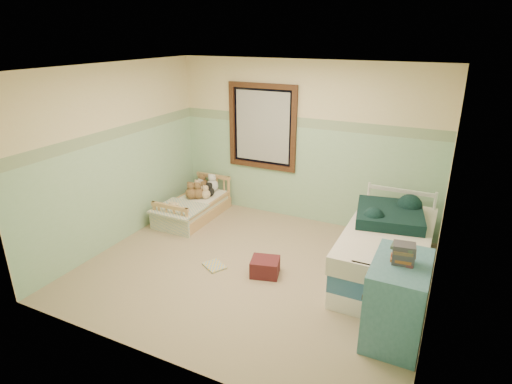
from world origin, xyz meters
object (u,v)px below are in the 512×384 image
at_px(toddler_bed_frame, 194,212).
at_px(plush_floor_tan, 175,217).
at_px(twin_bed_frame, 384,270).
at_px(red_pillow, 265,267).
at_px(dresser, 397,300).
at_px(plush_floor_cream, 172,215).
at_px(floor_book, 214,266).

relative_size(toddler_bed_frame, plush_floor_tan, 5.16).
xyz_separation_m(toddler_bed_frame, twin_bed_frame, (3.14, -0.51, 0.03)).
bearing_deg(red_pillow, dresser, -15.94).
bearing_deg(plush_floor_cream, red_pillow, -21.54).
xyz_separation_m(plush_floor_cream, twin_bed_frame, (3.36, -0.21, -0.01)).
bearing_deg(red_pillow, floor_book, -169.72).
relative_size(plush_floor_cream, red_pillow, 0.67).
relative_size(twin_bed_frame, floor_book, 6.45).
relative_size(toddler_bed_frame, red_pillow, 3.82).
xyz_separation_m(toddler_bed_frame, plush_floor_cream, (-0.22, -0.30, 0.03)).
height_order(plush_floor_tan, floor_book, plush_floor_tan).
distance_m(plush_floor_cream, twin_bed_frame, 3.37).
bearing_deg(plush_floor_tan, plush_floor_cream, 144.08).
relative_size(plush_floor_cream, plush_floor_tan, 0.91).
height_order(plush_floor_tan, red_pillow, plush_floor_tan).
height_order(toddler_bed_frame, dresser, dresser).
height_order(toddler_bed_frame, plush_floor_cream, plush_floor_cream).
bearing_deg(floor_book, plush_floor_cream, 175.25).
relative_size(dresser, red_pillow, 2.44).
height_order(toddler_bed_frame, floor_book, toddler_bed_frame).
xyz_separation_m(dresser, floor_book, (-2.30, 0.34, -0.41)).
bearing_deg(plush_floor_tan, dresser, -18.53).
distance_m(plush_floor_tan, dresser, 3.74).
distance_m(plush_floor_cream, red_pillow, 2.16).
height_order(dresser, red_pillow, dresser).
relative_size(plush_floor_cream, dresser, 0.28).
bearing_deg(plush_floor_cream, twin_bed_frame, -3.64).
relative_size(plush_floor_tan, floor_book, 0.89).
height_order(dresser, floor_book, dresser).
bearing_deg(twin_bed_frame, dresser, -75.13).
height_order(plush_floor_cream, floor_book, plush_floor_cream).
distance_m(toddler_bed_frame, floor_book, 1.65).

